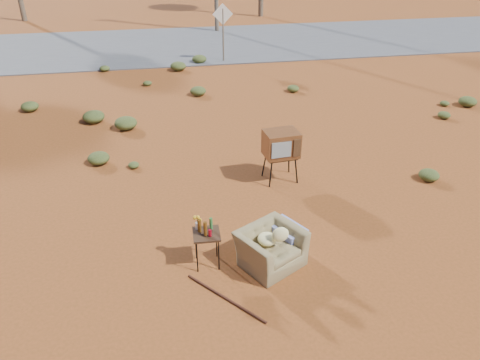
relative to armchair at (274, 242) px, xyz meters
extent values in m
plane|color=brown|center=(-0.48, 0.27, -0.40)|extent=(140.00, 140.00, 0.00)
cube|color=#565659|center=(-0.48, 15.27, -0.38)|extent=(140.00, 7.00, 0.04)
imported|color=olive|center=(-0.07, -0.06, 0.03)|extent=(1.17, 1.04, 0.86)
ellipsoid|color=#EFE392|center=(-0.13, -0.04, 0.10)|extent=(0.31, 0.31, 0.18)
ellipsoid|color=#EFE392|center=(0.05, -0.18, 0.26)|extent=(0.27, 0.14, 0.27)
cube|color=#203297|center=(0.29, 0.25, -0.15)|extent=(0.67, 0.76, 0.50)
cube|color=black|center=(0.81, 2.68, 0.17)|extent=(0.67, 0.54, 0.03)
cylinder|color=black|center=(0.54, 2.43, -0.11)|extent=(0.03, 0.03, 0.57)
cylinder|color=black|center=(1.12, 2.48, -0.11)|extent=(0.03, 0.03, 0.57)
cylinder|color=black|center=(0.50, 2.88, -0.11)|extent=(0.03, 0.03, 0.57)
cylinder|color=black|center=(1.08, 2.93, -0.11)|extent=(0.03, 0.03, 0.57)
cube|color=brown|center=(0.81, 2.68, 0.46)|extent=(0.76, 0.61, 0.55)
cube|color=gray|center=(0.74, 2.38, 0.46)|extent=(0.42, 0.06, 0.34)
cube|color=#472D19|center=(1.08, 2.42, 0.46)|extent=(0.16, 0.03, 0.39)
cube|color=#382414|center=(-1.09, 0.12, 0.21)|extent=(0.45, 0.45, 0.03)
cylinder|color=black|center=(-1.27, -0.05, -0.10)|extent=(0.02, 0.02, 0.61)
cylinder|color=black|center=(-0.92, -0.06, -0.10)|extent=(0.02, 0.02, 0.61)
cylinder|color=black|center=(-1.26, 0.30, -0.10)|extent=(0.02, 0.02, 0.61)
cylinder|color=black|center=(-0.91, 0.29, -0.10)|extent=(0.02, 0.02, 0.61)
cylinder|color=#53310D|center=(-1.19, 0.17, 0.34)|extent=(0.06, 0.06, 0.23)
cylinder|color=#53310D|center=(-1.11, 0.05, 0.35)|extent=(0.06, 0.06, 0.24)
cylinder|color=#2A632A|center=(-1.00, 0.20, 0.33)|extent=(0.05, 0.05, 0.21)
cylinder|color=red|center=(-1.04, 0.03, 0.28)|extent=(0.06, 0.06, 0.11)
cylinder|color=silver|center=(-1.22, 0.25, 0.29)|extent=(0.07, 0.07, 0.12)
ellipsoid|color=gold|center=(-1.22, 0.25, 0.44)|extent=(0.14, 0.14, 0.10)
cylinder|color=#452112|center=(-0.93, -0.75, -0.38)|extent=(1.03, 1.22, 0.04)
cylinder|color=brown|center=(1.02, 12.27, 0.60)|extent=(0.06, 0.06, 2.00)
cube|color=silver|center=(1.02, 12.27, 1.40)|extent=(0.78, 0.04, 0.78)
ellipsoid|color=#4C5525|center=(4.02, 2.07, -0.28)|extent=(0.44, 0.44, 0.24)
ellipsoid|color=#4C5525|center=(-3.48, 6.77, -0.24)|extent=(0.60, 0.60, 0.33)
ellipsoid|color=#4C5525|center=(6.32, 5.27, -0.30)|extent=(0.36, 0.36, 0.20)
ellipsoid|color=#4C5525|center=(2.72, 8.27, -0.29)|extent=(0.40, 0.40, 0.22)
ellipsoid|color=#4C5525|center=(-1.98, 9.77, -0.32)|extent=(0.30, 0.30, 0.17)
camera|label=1|loc=(-1.66, -5.97, 4.68)|focal=35.00mm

